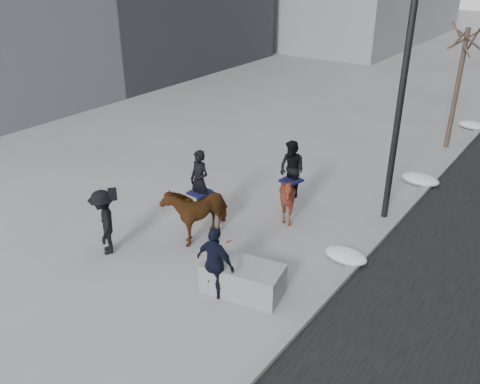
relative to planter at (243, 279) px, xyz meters
The scene contains 10 objects.
ground 1.49m from the planter, 158.43° to the left, with size 120.00×120.00×0.00m, color gray.
curb 10.66m from the planter, 81.05° to the left, with size 0.25×90.00×0.12m, color gray.
planter is the anchor object (origin of this frame).
tree_near 12.56m from the planter, 85.10° to the left, with size 1.20×1.20×5.07m, color #3C2B24, non-canonical shape.
mounted_left 2.89m from the planter, 151.48° to the left, with size 1.06×1.97×2.44m.
mounted_right 3.66m from the planter, 104.76° to the left, with size 1.53×1.66×2.40m.
feeder 0.81m from the planter, 131.72° to the right, with size 1.04×0.87×1.75m.
camera_crew 3.96m from the planter, 169.76° to the right, with size 1.29×1.23×1.75m.
lamppost 7.23m from the planter, 76.92° to the left, with size 0.25×0.80×9.09m.
snow_piles 9.29m from the planter, 81.59° to the left, with size 1.25×13.38×0.32m.
Camera 1 is at (6.92, -8.28, 7.26)m, focal length 38.00 mm.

